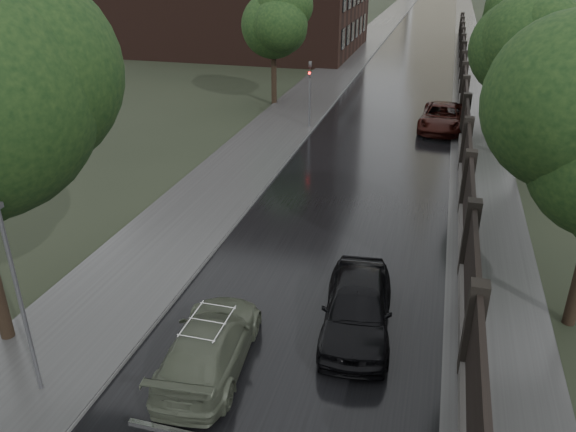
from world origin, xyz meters
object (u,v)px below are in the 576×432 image
at_px(lamp_post, 20,301).
at_px(car_right_near, 357,307).
at_px(volga_sedan, 209,345).
at_px(tree_left_far, 273,26).
at_px(car_right_far, 442,117).
at_px(tree_right_c, 510,21).
at_px(tree_right_b, 540,64).
at_px(traffic_light, 310,89).

distance_m(lamp_post, car_right_near, 8.53).
bearing_deg(volga_sedan, tree_left_far, -82.05).
height_order(tree_left_far, car_right_far, tree_left_far).
xyz_separation_m(tree_right_c, car_right_far, (-4.10, -13.05, -4.20)).
bearing_deg(tree_left_far, tree_right_b, -27.30).
bearing_deg(car_right_far, lamp_post, -105.57).
height_order(tree_right_c, traffic_light, tree_right_c).
bearing_deg(lamp_post, tree_right_b, 57.82).
bearing_deg(volga_sedan, lamp_post, 23.88).
xyz_separation_m(tree_right_b, traffic_light, (-11.80, 2.99, -2.55)).
height_order(lamp_post, car_right_near, lamp_post).
relative_size(tree_right_c, car_right_far, 1.30).
distance_m(tree_right_c, car_right_far, 14.31).
height_order(tree_right_b, lamp_post, tree_right_b).
relative_size(tree_right_c, car_right_near, 1.50).
distance_m(tree_left_far, traffic_light, 6.84).
height_order(car_right_near, car_right_far, car_right_near).
bearing_deg(volga_sedan, tree_right_b, -121.91).
relative_size(tree_left_far, lamp_post, 1.45).
bearing_deg(tree_right_b, lamp_post, -122.18).
xyz_separation_m(tree_left_far, traffic_light, (3.70, -5.01, -2.84)).
relative_size(volga_sedan, car_right_far, 0.88).
distance_m(tree_right_b, lamp_post, 24.33).
relative_size(tree_right_b, car_right_near, 1.50).
bearing_deg(car_right_near, tree_right_b, 64.31).
height_order(tree_right_b, volga_sedan, tree_right_b).
height_order(tree_right_c, volga_sedan, tree_right_c).
relative_size(tree_right_b, traffic_light, 1.75).
bearing_deg(volga_sedan, car_right_far, -107.72).
height_order(tree_left_far, tree_right_b, tree_left_far).
bearing_deg(lamp_post, car_right_near, 32.78).
relative_size(lamp_post, car_right_near, 1.09).
xyz_separation_m(tree_right_b, tree_right_c, (0.00, 18.00, 0.00)).
height_order(traffic_light, car_right_far, traffic_light).
bearing_deg(lamp_post, volga_sedan, 29.10).
bearing_deg(car_right_far, tree_left_far, 168.54).
distance_m(traffic_light, volga_sedan, 21.70).
distance_m(tree_right_b, tree_right_c, 18.00).
xyz_separation_m(tree_right_c, traffic_light, (-11.80, -15.01, -2.55)).
distance_m(tree_right_c, lamp_post, 40.67).
bearing_deg(tree_right_c, car_right_near, -99.85).
distance_m(tree_right_c, car_right_near, 34.75).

